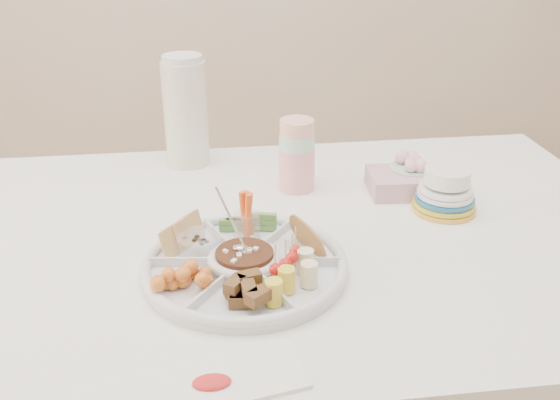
{
  "coord_description": "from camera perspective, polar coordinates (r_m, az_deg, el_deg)",
  "views": [
    {
      "loc": [
        -0.2,
        -1.15,
        1.39
      ],
      "look_at": [
        -0.05,
        -0.05,
        0.86
      ],
      "focal_mm": 40.0,
      "sensor_mm": 36.0,
      "label": 1
    }
  ],
  "objects": [
    {
      "name": "dining_table",
      "position": [
        1.55,
        1.69,
        -15.23
      ],
      "size": [
        1.52,
        1.02,
        0.76
      ],
      "primitive_type": "cube",
      "color": "white",
      "rests_on": "floor"
    },
    {
      "name": "party_tray",
      "position": [
        1.17,
        -3.25,
        -5.7
      ],
      "size": [
        0.42,
        0.42,
        0.04
      ],
      "primitive_type": "cylinder",
      "rotation": [
        0.0,
        0.0,
        -0.13
      ],
      "color": "silver",
      "rests_on": "dining_table"
    },
    {
      "name": "bean_dip",
      "position": [
        1.17,
        -3.25,
        -5.39
      ],
      "size": [
        0.12,
        0.12,
        0.04
      ],
      "primitive_type": "cylinder",
      "rotation": [
        0.0,
        0.0,
        -0.13
      ],
      "color": "black",
      "rests_on": "party_tray"
    },
    {
      "name": "tortillas",
      "position": [
        1.22,
        2.17,
        -3.24
      ],
      "size": [
        0.12,
        0.12,
        0.07
      ],
      "primitive_type": null,
      "rotation": [
        0.0,
        0.0,
        -0.13
      ],
      "color": "olive",
      "rests_on": "party_tray"
    },
    {
      "name": "carrot_cucumber",
      "position": [
        1.27,
        -3.02,
        -1.03
      ],
      "size": [
        0.12,
        0.12,
        0.1
      ],
      "primitive_type": null,
      "rotation": [
        0.0,
        0.0,
        -0.13
      ],
      "color": "orange",
      "rests_on": "party_tray"
    },
    {
      "name": "pita_raisins",
      "position": [
        1.23,
        -8.38,
        -3.23
      ],
      "size": [
        0.13,
        0.13,
        0.06
      ],
      "primitive_type": null,
      "rotation": [
        0.0,
        0.0,
        -0.13
      ],
      "color": "#EDD282",
      "rests_on": "party_tray"
    },
    {
      "name": "cherries",
      "position": [
        1.12,
        -9.2,
        -6.8
      ],
      "size": [
        0.13,
        0.13,
        0.05
      ],
      "primitive_type": null,
      "rotation": [
        0.0,
        0.0,
        -0.13
      ],
      "color": "orange",
      "rests_on": "party_tray"
    },
    {
      "name": "granola_chunks",
      "position": [
        1.06,
        -3.59,
        -8.76
      ],
      "size": [
        0.12,
        0.12,
        0.05
      ],
      "primitive_type": null,
      "rotation": [
        0.0,
        0.0,
        -0.13
      ],
      "color": "brown",
      "rests_on": "party_tray"
    },
    {
      "name": "banana_tomato",
      "position": [
        1.1,
        2.45,
        -5.84
      ],
      "size": [
        0.11,
        0.11,
        0.08
      ],
      "primitive_type": null,
      "rotation": [
        0.0,
        0.0,
        -0.13
      ],
      "color": "#EDD98E",
      "rests_on": "party_tray"
    },
    {
      "name": "cup_stack",
      "position": [
        1.47,
        1.55,
        5.31
      ],
      "size": [
        0.1,
        0.1,
        0.24
      ],
      "primitive_type": "cylinder",
      "rotation": [
        0.0,
        0.0,
        0.17
      ],
      "color": "white",
      "rests_on": "dining_table"
    },
    {
      "name": "thermos",
      "position": [
        1.64,
        -8.63,
        8.14
      ],
      "size": [
        0.12,
        0.12,
        0.29
      ],
      "primitive_type": "cylinder",
      "rotation": [
        0.0,
        0.0,
        0.06
      ],
      "color": "beige",
      "rests_on": "dining_table"
    },
    {
      "name": "flower_bowl",
      "position": [
        1.54,
        11.86,
        2.51
      ],
      "size": [
        0.12,
        0.12,
        0.08
      ],
      "primitive_type": "cylinder",
      "rotation": [
        0.0,
        0.0,
        -0.15
      ],
      "color": "#B1D8C3",
      "rests_on": "dining_table"
    },
    {
      "name": "napkin_stack",
      "position": [
        1.52,
        10.93,
        1.57
      ],
      "size": [
        0.16,
        0.14,
        0.05
      ],
      "primitive_type": "cube",
      "rotation": [
        0.0,
        0.0,
        -0.06
      ],
      "color": "#C4929F",
      "rests_on": "dining_table"
    },
    {
      "name": "plate_stack",
      "position": [
        1.44,
        14.88,
        0.74
      ],
      "size": [
        0.16,
        0.16,
        0.09
      ],
      "primitive_type": "cylinder",
      "rotation": [
        0.0,
        0.0,
        -0.13
      ],
      "color": "gold",
      "rests_on": "dining_table"
    },
    {
      "name": "placemat",
      "position": [
        0.94,
        -8.15,
        -16.59
      ],
      "size": [
        0.35,
        0.17,
        0.01
      ],
      "primitive_type": "cube",
      "rotation": [
        0.0,
        0.0,
        0.2
      ],
      "color": "white",
      "rests_on": "dining_table"
    }
  ]
}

